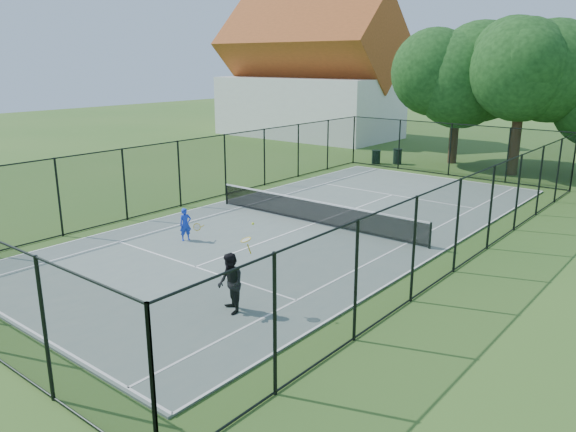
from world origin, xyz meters
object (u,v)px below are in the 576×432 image
Objects in this scene: trash_bin_right at (397,156)px; player_blue at (186,224)px; trash_bin_left at (376,157)px; tennis_net at (315,211)px; player_black at (230,283)px.

trash_bin_right is 19.26m from player_blue.
player_blue is at bearing -81.11° from trash_bin_left.
trash_bin_left is 18.67m from player_blue.
tennis_net reaches higher than trash_bin_right.
trash_bin_left is 0.36× the size of player_black.
tennis_net is at bearing -74.18° from trash_bin_right.
player_black is at bearing -71.96° from trash_bin_right.
tennis_net is 10.24× the size of trash_bin_right.
trash_bin_left is at bearing 98.89° from player_blue.
player_black is at bearing -68.12° from tennis_net.
player_blue reaches higher than tennis_net.
player_blue is (2.88, -18.44, 0.22)m from trash_bin_left.
trash_bin_left is 0.88× the size of trash_bin_right.
trash_bin_left is 23.34m from player_black.
player_black is (8.45, -21.75, 0.43)m from trash_bin_left.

